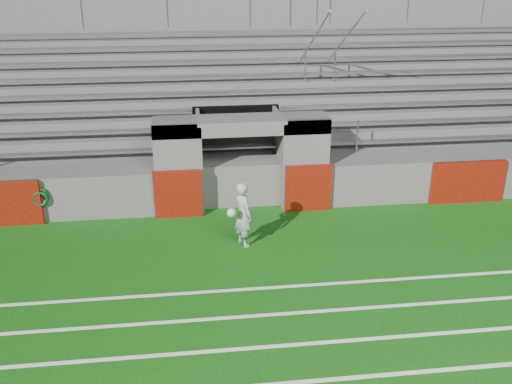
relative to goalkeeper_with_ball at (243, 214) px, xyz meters
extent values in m
plane|color=#0F490C|center=(0.21, -1.08, -0.83)|extent=(90.00, 90.00, 0.00)
cube|color=white|center=(0.21, -5.08, -0.83)|extent=(28.00, 0.09, 0.01)
cube|color=white|center=(0.21, -4.08, -0.83)|extent=(28.00, 0.09, 0.01)
cube|color=white|center=(0.21, -3.08, -0.83)|extent=(28.00, 0.09, 0.01)
cube|color=white|center=(0.21, -2.08, -0.83)|extent=(28.00, 0.09, 0.01)
cube|color=#565452|center=(7.91, 2.09, -0.21)|extent=(10.60, 0.35, 1.25)
cube|color=#565452|center=(-1.59, 2.42, 0.47)|extent=(1.20, 1.00, 2.60)
cube|color=#565452|center=(2.01, 2.42, 0.47)|extent=(1.20, 1.00, 2.60)
cube|color=black|center=(0.21, 4.12, 0.42)|extent=(2.60, 0.20, 2.50)
cube|color=#565452|center=(-0.94, 3.02, 0.42)|extent=(0.10, 2.20, 2.50)
cube|color=#565452|center=(1.36, 3.02, 0.42)|extent=(0.10, 2.20, 2.50)
cube|color=#565452|center=(0.21, 2.42, 1.57)|extent=(4.80, 1.00, 0.40)
cube|color=#565452|center=(0.21, 6.27, 0.32)|extent=(26.00, 8.00, 0.20)
cube|color=#565452|center=(0.21, 6.27, -0.31)|extent=(26.00, 8.00, 1.05)
cube|color=#5C1107|center=(-1.59, 1.86, -0.16)|extent=(1.30, 0.15, 1.35)
cube|color=#5C1107|center=(2.01, 1.86, -0.16)|extent=(1.30, 0.15, 1.35)
cube|color=#5C1107|center=(6.71, 1.86, -0.21)|extent=(2.20, 0.15, 1.25)
cube|color=gray|center=(0.21, 3.34, 0.64)|extent=(23.00, 0.28, 0.06)
cube|color=#565452|center=(0.21, 4.19, 0.61)|extent=(24.00, 0.75, 0.38)
cube|color=gray|center=(0.21, 4.09, 1.02)|extent=(23.00, 0.28, 0.06)
cube|color=#565452|center=(0.21, 4.94, 0.80)|extent=(24.00, 0.75, 0.76)
cube|color=gray|center=(0.21, 4.84, 1.40)|extent=(23.00, 0.28, 0.06)
cube|color=#565452|center=(0.21, 5.69, 0.99)|extent=(24.00, 0.75, 1.14)
cube|color=gray|center=(0.21, 5.59, 1.78)|extent=(23.00, 0.28, 0.06)
cube|color=#565452|center=(0.21, 6.44, 1.18)|extent=(24.00, 0.75, 1.52)
cube|color=gray|center=(0.21, 6.34, 2.16)|extent=(23.00, 0.28, 0.06)
cube|color=#565452|center=(0.21, 7.19, 1.37)|extent=(24.00, 0.75, 1.90)
cube|color=gray|center=(0.21, 7.09, 2.54)|extent=(23.00, 0.28, 0.06)
cube|color=#565452|center=(0.21, 7.94, 1.56)|extent=(24.00, 0.75, 2.28)
cube|color=gray|center=(0.21, 7.84, 2.92)|extent=(23.00, 0.28, 0.06)
cube|color=#565452|center=(0.21, 8.69, 1.75)|extent=(24.00, 0.75, 2.66)
cube|color=gray|center=(0.21, 8.59, 3.30)|extent=(23.00, 0.28, 0.06)
cube|color=#565452|center=(0.21, 9.37, 1.81)|extent=(26.00, 0.60, 5.29)
cylinder|color=#A5A8AD|center=(2.71, 3.07, 0.92)|extent=(0.05, 0.05, 1.00)
cylinder|color=#A5A8AD|center=(2.71, 6.07, 2.44)|extent=(0.05, 0.05, 1.00)
cylinder|color=#A5A8AD|center=(2.71, 9.07, 3.96)|extent=(0.05, 0.05, 1.00)
cylinder|color=#A5A8AD|center=(2.71, 6.07, 2.94)|extent=(0.05, 6.02, 3.08)
cylinder|color=#A5A8AD|center=(3.71, 3.07, 0.92)|extent=(0.05, 0.05, 1.00)
cylinder|color=#A5A8AD|center=(3.71, 6.07, 2.44)|extent=(0.05, 0.05, 1.00)
cylinder|color=#A5A8AD|center=(3.71, 9.07, 3.96)|extent=(0.05, 0.05, 1.00)
cylinder|color=#A5A8AD|center=(3.71, 6.07, 2.94)|extent=(0.05, 6.02, 3.08)
cylinder|color=#A5A8AD|center=(-4.79, 9.07, 4.01)|extent=(0.05, 0.05, 1.10)
cylinder|color=#A5A8AD|center=(-1.79, 9.07, 4.01)|extent=(0.05, 0.05, 1.10)
cylinder|color=#A5A8AD|center=(1.21, 9.07, 4.01)|extent=(0.05, 0.05, 1.10)
cylinder|color=#A5A8AD|center=(4.21, 9.07, 4.01)|extent=(0.05, 0.05, 1.10)
cylinder|color=#A5A8AD|center=(7.21, 9.07, 4.01)|extent=(0.05, 0.05, 1.10)
cylinder|color=#A5A8AD|center=(10.21, 9.07, 4.01)|extent=(0.05, 0.05, 1.10)
imported|color=#A1A5AA|center=(0.01, 0.01, -0.01)|extent=(0.61, 0.71, 1.66)
sphere|color=silver|center=(-0.30, -0.29, 0.19)|extent=(0.22, 0.22, 0.22)
torus|color=#0C3F0E|center=(-5.20, 1.87, -0.04)|extent=(0.48, 0.09, 0.48)
torus|color=#0C3E1B|center=(-5.20, 1.82, -0.10)|extent=(0.43, 0.08, 0.43)
camera|label=1|loc=(-1.22, -12.59, 5.83)|focal=40.00mm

